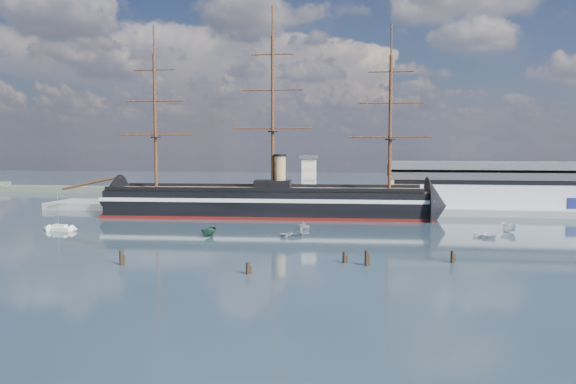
# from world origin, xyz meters

# --- Properties ---
(ground) EXTENTS (600.00, 600.00, 0.00)m
(ground) POSITION_xyz_m (0.00, 40.00, 0.00)
(ground) COLOR #18232D
(ground) RESTS_ON ground
(quay) EXTENTS (180.00, 18.00, 2.00)m
(quay) POSITION_xyz_m (10.00, 76.00, 0.00)
(quay) COLOR slate
(quay) RESTS_ON ground
(warehouse) EXTENTS (63.00, 21.00, 11.60)m
(warehouse) POSITION_xyz_m (58.00, 80.00, 7.98)
(warehouse) COLOR #B7BABC
(warehouse) RESTS_ON ground
(quay_tower) EXTENTS (5.00, 5.00, 15.00)m
(quay_tower) POSITION_xyz_m (3.00, 73.00, 9.75)
(quay_tower) COLOR silver
(quay_tower) RESTS_ON ground
(shoreline) EXTENTS (120.00, 10.00, 4.00)m
(shoreline) POSITION_xyz_m (-139.23, 135.00, 1.45)
(shoreline) COLOR #3F4C38
(shoreline) RESTS_ON ground
(warship) EXTENTS (113.25, 20.54, 53.94)m
(warship) POSITION_xyz_m (-9.44, 60.00, 4.04)
(warship) COLOR black
(warship) RESTS_ON ground
(sailboat) EXTENTS (6.78, 3.34, 10.42)m
(sailboat) POSITION_xyz_m (-50.13, 26.60, 0.66)
(sailboat) COLOR white
(sailboat) RESTS_ON ground
(motorboat_a) EXTENTS (6.59, 3.21, 2.53)m
(motorboat_a) POSITION_xyz_m (-13.15, 22.42, 0.00)
(motorboat_a) COLOR #163726
(motorboat_a) RESTS_ON ground
(motorboat_b) EXTENTS (2.01, 3.24, 1.41)m
(motorboat_b) POSITION_xyz_m (4.41, 25.86, 0.00)
(motorboat_b) COLOR gray
(motorboat_b) RESTS_ON ground
(motorboat_d) EXTENTS (4.85, 5.94, 2.02)m
(motorboat_d) POSITION_xyz_m (5.67, 37.25, 0.00)
(motorboat_d) COLOR silver
(motorboat_d) RESTS_ON ground
(motorboat_e) EXTENTS (2.90, 3.23, 1.46)m
(motorboat_e) POSITION_xyz_m (45.87, 31.04, 0.00)
(motorboat_e) COLOR silver
(motorboat_e) RESTS_ON ground
(motorboat_f) EXTENTS (6.82, 4.34, 2.56)m
(motorboat_f) POSITION_xyz_m (52.98, 40.43, 0.00)
(motorboat_f) COLOR white
(motorboat_f) RESTS_ON ground
(piling_near_left) EXTENTS (0.64, 0.64, 3.05)m
(piling_near_left) POSITION_xyz_m (-19.21, -7.43, 0.00)
(piling_near_left) COLOR black
(piling_near_left) RESTS_ON ground
(piling_near_mid) EXTENTS (0.64, 0.64, 2.55)m
(piling_near_mid) POSITION_xyz_m (2.84, -10.79, 0.00)
(piling_near_mid) COLOR black
(piling_near_mid) RESTS_ON ground
(piling_near_right) EXTENTS (0.64, 0.64, 3.24)m
(piling_near_right) POSITION_xyz_m (20.76, -1.98, 0.00)
(piling_near_right) COLOR black
(piling_near_right) RESTS_ON ground
(piling_far_right) EXTENTS (0.64, 0.64, 2.70)m
(piling_far_right) POSITION_xyz_m (35.02, 2.50, 0.00)
(piling_far_right) COLOR black
(piling_far_right) RESTS_ON ground
(piling_extra) EXTENTS (0.64, 0.64, 2.57)m
(piling_extra) POSITION_xyz_m (17.07, -0.23, 0.00)
(piling_extra) COLOR black
(piling_extra) RESTS_ON ground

